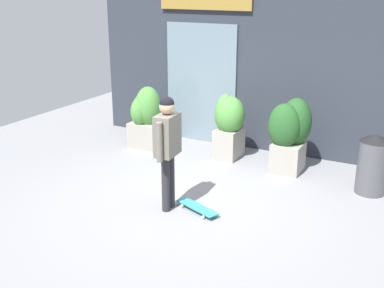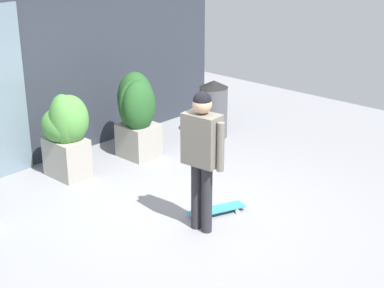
{
  "view_description": "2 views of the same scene",
  "coord_description": "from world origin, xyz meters",
  "px_view_note": "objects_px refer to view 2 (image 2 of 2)",
  "views": [
    {
      "loc": [
        3.36,
        -6.23,
        3.34
      ],
      "look_at": [
        0.07,
        -0.02,
        0.98
      ],
      "focal_mm": 45.35,
      "sensor_mm": 36.0,
      "label": 1
    },
    {
      "loc": [
        -4.98,
        -4.64,
        3.59
      ],
      "look_at": [
        0.07,
        -0.02,
        0.98
      ],
      "focal_mm": 54.9,
      "sensor_mm": 36.0,
      "label": 2
    }
  ],
  "objects_px": {
    "planter_box_right": "(65,131)",
    "trash_bin": "(214,109)",
    "planter_box_left": "(137,110)",
    "skateboarder": "(202,147)",
    "skateboard": "(217,210)"
  },
  "relations": [
    {
      "from": "planter_box_right",
      "to": "trash_bin",
      "type": "distance_m",
      "value": 2.84
    },
    {
      "from": "planter_box_right",
      "to": "planter_box_left",
      "type": "bearing_deg",
      "value": -6.3
    },
    {
      "from": "skateboarder",
      "to": "trash_bin",
      "type": "height_order",
      "value": "skateboarder"
    },
    {
      "from": "skateboarder",
      "to": "planter_box_left",
      "type": "distance_m",
      "value": 2.67
    },
    {
      "from": "skateboard",
      "to": "trash_bin",
      "type": "height_order",
      "value": "trash_bin"
    },
    {
      "from": "skateboarder",
      "to": "planter_box_right",
      "type": "height_order",
      "value": "skateboarder"
    },
    {
      "from": "skateboarder",
      "to": "skateboard",
      "type": "xyz_separation_m",
      "value": [
        0.44,
        0.12,
        -1.04
      ]
    },
    {
      "from": "skateboarder",
      "to": "planter_box_right",
      "type": "relative_size",
      "value": 1.37
    },
    {
      "from": "skateboard",
      "to": "planter_box_left",
      "type": "bearing_deg",
      "value": 94.5
    },
    {
      "from": "skateboarder",
      "to": "planter_box_left",
      "type": "relative_size",
      "value": 1.3
    },
    {
      "from": "skateboard",
      "to": "trash_bin",
      "type": "xyz_separation_m",
      "value": [
        2.22,
        1.96,
        0.45
      ]
    },
    {
      "from": "skateboard",
      "to": "planter_box_right",
      "type": "bearing_deg",
      "value": 125.0
    },
    {
      "from": "skateboarder",
      "to": "planter_box_left",
      "type": "xyz_separation_m",
      "value": [
        1.14,
        2.4,
        -0.32
      ]
    },
    {
      "from": "planter_box_left",
      "to": "skateboard",
      "type": "bearing_deg",
      "value": -107.12
    },
    {
      "from": "skateboard",
      "to": "skateboarder",
      "type": "bearing_deg",
      "value": -143.2
    }
  ]
}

